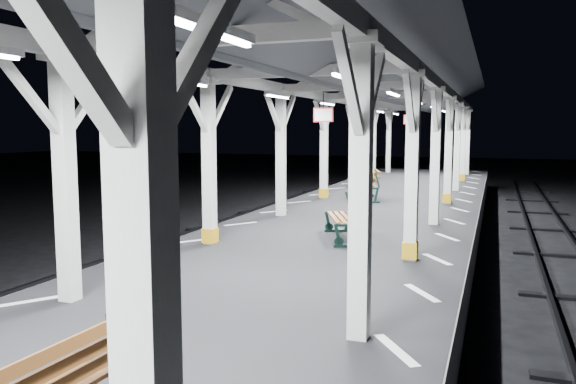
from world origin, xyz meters
The scene contains 8 objects.
ground centered at (0.00, 0.00, 0.00)m, with size 120.00×120.00×0.00m, color black.
platform centered at (0.00, 0.00, 0.50)m, with size 6.00×50.00×1.00m, color black.
hazard_stripes_left centered at (-2.45, 0.00, 1.00)m, with size 1.00×48.00×0.01m, color silver.
hazard_stripes_right centered at (2.45, 0.00, 1.00)m, with size 1.00×48.00×0.01m, color silver.
track_left centered at (-5.00, 0.00, 0.08)m, with size 2.20×60.00×0.16m.
canopy centered at (0.00, -0.01, 4.56)m, with size 5.40×49.00×4.65m.
bench_mid centered at (0.50, 3.46, 1.50)m, with size 1.24×1.82×0.93m.
bench_far centered at (-0.46, 10.19, 1.52)m, with size 1.16×1.93×0.98m.
Camera 1 is at (3.36, -7.93, 3.32)m, focal length 35.00 mm.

